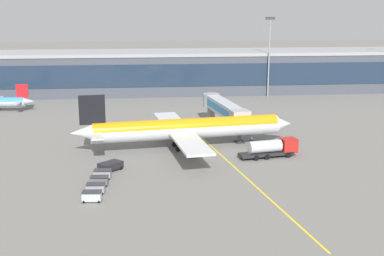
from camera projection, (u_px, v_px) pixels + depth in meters
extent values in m
plane|color=slate|center=(198.00, 158.00, 89.65)|extent=(700.00, 700.00, 0.00)
cube|color=yellow|center=(220.00, 154.00, 92.01)|extent=(12.05, 79.18, 0.01)
cube|color=#424751|center=(193.00, 73.00, 161.79)|extent=(192.70, 21.97, 12.18)
cube|color=#1E2D42|center=(196.00, 75.00, 150.95)|extent=(186.92, 0.16, 6.82)
cube|color=#99999E|center=(193.00, 52.00, 160.27)|extent=(196.55, 22.41, 1.00)
cylinder|color=silver|center=(187.00, 129.00, 94.82)|extent=(36.43, 8.14, 3.61)
cylinder|color=orange|center=(187.00, 127.00, 94.74)|extent=(35.69, 7.90, 3.47)
cone|color=silver|center=(282.00, 124.00, 99.11)|extent=(4.01, 3.86, 3.43)
cone|color=silver|center=(82.00, 133.00, 90.40)|extent=(4.68, 3.59, 3.07)
cube|color=black|center=(92.00, 110.00, 89.88)|extent=(4.70, 0.95, 5.41)
cube|color=silver|center=(95.00, 127.00, 94.32)|extent=(2.71, 5.98, 0.24)
cube|color=silver|center=(97.00, 136.00, 87.48)|extent=(2.71, 5.98, 0.24)
cube|color=silver|center=(170.00, 120.00, 103.47)|extent=(6.67, 15.71, 0.40)
cube|color=silver|center=(191.00, 143.00, 85.62)|extent=(6.67, 15.71, 0.40)
cylinder|color=#939399|center=(178.00, 129.00, 101.40)|extent=(3.01, 2.32, 1.99)
cylinder|color=#939399|center=(193.00, 146.00, 88.74)|extent=(3.01, 2.32, 1.99)
cylinder|color=black|center=(252.00, 142.00, 98.47)|extent=(1.04, 0.52, 1.00)
cylinder|color=slate|center=(252.00, 137.00, 98.24)|extent=(0.20, 0.20, 2.03)
cylinder|color=black|center=(175.00, 144.00, 96.64)|extent=(1.04, 0.52, 1.00)
cylinder|color=slate|center=(175.00, 139.00, 96.41)|extent=(0.20, 0.20, 2.03)
cylinder|color=black|center=(178.00, 149.00, 93.56)|extent=(1.04, 0.52, 1.00)
cylinder|color=slate|center=(178.00, 144.00, 93.33)|extent=(0.20, 0.20, 2.03)
cube|color=#B2B7BC|center=(224.00, 108.00, 108.45)|extent=(5.80, 20.73, 2.80)
cube|color=#2D84C6|center=(225.00, 108.00, 108.46)|extent=(5.47, 17.49, 1.54)
cube|color=#9EA3A8|center=(240.00, 118.00, 98.76)|extent=(4.01, 3.67, 2.94)
cylinder|color=#4C4C51|center=(239.00, 134.00, 99.51)|extent=(0.70, 0.70, 3.74)
cube|color=#262628|center=(239.00, 142.00, 99.91)|extent=(2.03, 2.03, 0.30)
cylinder|color=gray|center=(211.00, 100.00, 118.14)|extent=(3.90, 3.90, 3.08)
cylinder|color=gray|center=(211.00, 113.00, 118.89)|extent=(1.80, 1.80, 3.74)
cube|color=#232326|center=(266.00, 154.00, 89.61)|extent=(10.29, 4.31, 0.50)
cube|color=#B21E19|center=(288.00, 145.00, 90.54)|extent=(3.21, 2.98, 2.50)
cube|color=black|center=(295.00, 142.00, 90.78)|extent=(0.58, 2.29, 1.12)
cylinder|color=#B7BABF|center=(265.00, 146.00, 89.22)|extent=(6.30, 3.27, 2.20)
cylinder|color=black|center=(282.00, 151.00, 91.84)|extent=(1.05, 0.53, 1.00)
cylinder|color=black|center=(288.00, 155.00, 89.62)|extent=(1.05, 0.53, 1.00)
cylinder|color=black|center=(262.00, 153.00, 90.69)|extent=(1.05, 0.53, 1.00)
cylinder|color=black|center=(267.00, 157.00, 88.47)|extent=(1.05, 0.53, 1.00)
cylinder|color=black|center=(251.00, 154.00, 90.10)|extent=(1.05, 0.53, 1.00)
cylinder|color=black|center=(256.00, 158.00, 87.89)|extent=(1.05, 0.53, 1.00)
cube|color=black|center=(110.00, 165.00, 82.43)|extent=(4.34, 4.29, 1.10)
cube|color=black|center=(106.00, 166.00, 81.68)|extent=(2.39, 2.42, 0.33)
cylinder|color=black|center=(109.00, 172.00, 80.92)|extent=(0.61, 0.60, 0.60)
cylinder|color=black|center=(100.00, 169.00, 82.22)|extent=(0.61, 0.60, 0.60)
cylinder|color=black|center=(121.00, 168.00, 82.89)|extent=(0.61, 0.60, 0.60)
cylinder|color=black|center=(113.00, 166.00, 84.19)|extent=(0.61, 0.60, 0.60)
cube|color=#B2B7BC|center=(92.00, 196.00, 69.07)|extent=(2.71, 1.71, 1.10)
cube|color=#333338|center=(92.00, 192.00, 68.90)|extent=(2.77, 1.74, 0.10)
cylinder|color=black|center=(84.00, 202.00, 68.44)|extent=(0.37, 0.15, 0.36)
cylinder|color=black|center=(86.00, 198.00, 69.90)|extent=(0.37, 0.15, 0.36)
cylinder|color=black|center=(99.00, 202.00, 68.49)|extent=(0.37, 0.15, 0.36)
cylinder|color=black|center=(101.00, 198.00, 69.94)|extent=(0.37, 0.15, 0.36)
cube|color=gray|center=(96.00, 188.00, 72.18)|extent=(2.71, 1.71, 1.10)
cube|color=#333338|center=(96.00, 184.00, 72.02)|extent=(2.77, 1.74, 0.10)
cylinder|color=black|center=(88.00, 194.00, 71.55)|extent=(0.37, 0.15, 0.36)
cylinder|color=black|center=(90.00, 190.00, 73.01)|extent=(0.37, 0.15, 0.36)
cylinder|color=black|center=(102.00, 194.00, 71.60)|extent=(0.37, 0.15, 0.36)
cylinder|color=black|center=(104.00, 190.00, 73.06)|extent=(0.37, 0.15, 0.36)
cube|color=#595B60|center=(99.00, 181.00, 75.29)|extent=(2.71, 1.71, 1.10)
cube|color=#333338|center=(99.00, 177.00, 75.13)|extent=(2.77, 1.74, 0.10)
cylinder|color=black|center=(92.00, 186.00, 74.67)|extent=(0.37, 0.15, 0.36)
cylinder|color=black|center=(93.00, 183.00, 76.13)|extent=(0.37, 0.15, 0.36)
cylinder|color=black|center=(106.00, 186.00, 74.71)|extent=(0.37, 0.15, 0.36)
cylinder|color=black|center=(107.00, 183.00, 76.17)|extent=(0.37, 0.15, 0.36)
cube|color=gray|center=(103.00, 174.00, 78.41)|extent=(2.71, 1.71, 1.10)
cube|color=#333338|center=(102.00, 170.00, 78.24)|extent=(2.77, 1.74, 0.10)
cylinder|color=black|center=(95.00, 179.00, 77.78)|extent=(0.37, 0.15, 0.36)
cylinder|color=black|center=(97.00, 176.00, 79.24)|extent=(0.37, 0.15, 0.36)
cylinder|color=black|center=(109.00, 179.00, 77.82)|extent=(0.37, 0.15, 0.36)
cylinder|color=black|center=(110.00, 176.00, 79.28)|extent=(0.37, 0.15, 0.36)
cone|color=#B2B7BC|center=(29.00, 101.00, 130.37)|extent=(2.98, 2.19, 2.03)
cube|color=red|center=(22.00, 91.00, 129.68)|extent=(3.11, 0.40, 3.58)
cube|color=#B2B7BC|center=(18.00, 103.00, 127.94)|extent=(1.44, 3.88, 0.15)
cube|color=#B2B7BC|center=(24.00, 99.00, 132.58)|extent=(1.44, 3.88, 0.15)
cylinder|color=gray|center=(269.00, 59.00, 151.12)|extent=(0.44, 0.44, 23.17)
cube|color=#333338|center=(270.00, 18.00, 148.36)|extent=(2.80, 0.50, 0.80)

